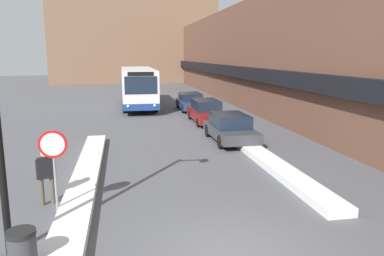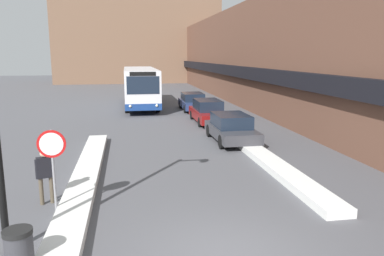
# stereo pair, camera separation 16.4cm
# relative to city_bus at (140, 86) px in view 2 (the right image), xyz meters

# --- Properties ---
(building_row_right) EXTENTS (5.50, 60.00, 8.67)m
(building_row_right) POSITION_rel_city_bus_xyz_m (10.86, -1.41, 2.54)
(building_row_right) COLOR brown
(building_row_right) RESTS_ON ground_plane
(building_backdrop_far) EXTENTS (26.00, 8.00, 15.73)m
(building_backdrop_far) POSITION_rel_city_bus_xyz_m (0.89, 30.44, 6.08)
(building_backdrop_far) COLOR brown
(building_backdrop_far) RESTS_ON ground_plane
(snow_bank_left) EXTENTS (0.90, 14.86, 0.27)m
(snow_bank_left) POSITION_rel_city_bus_xyz_m (-2.71, -20.41, -1.65)
(snow_bank_left) COLOR silver
(snow_bank_left) RESTS_ON ground_plane
(snow_bank_right) EXTENTS (0.90, 11.10, 0.27)m
(snow_bank_right) POSITION_rel_city_bus_xyz_m (4.49, -18.49, -1.65)
(snow_bank_right) COLOR silver
(snow_bank_right) RESTS_ON ground_plane
(city_bus) EXTENTS (2.68, 11.65, 3.28)m
(city_bus) POSITION_rel_city_bus_xyz_m (0.00, 0.00, 0.00)
(city_bus) COLOR silver
(city_bus) RESTS_ON ground_plane
(parked_car_front) EXTENTS (1.94, 4.42, 1.42)m
(parked_car_front) POSITION_rel_city_bus_xyz_m (4.09, -14.42, -1.06)
(parked_car_front) COLOR #38383D
(parked_car_front) RESTS_ON ground_plane
(parked_car_middle) EXTENTS (1.83, 4.73, 1.51)m
(parked_car_middle) POSITION_rel_city_bus_xyz_m (4.09, -8.76, -1.04)
(parked_car_middle) COLOR maroon
(parked_car_middle) RESTS_ON ground_plane
(parked_car_back) EXTENTS (1.86, 4.42, 1.40)m
(parked_car_back) POSITION_rel_city_bus_xyz_m (4.09, -3.00, -1.08)
(parked_car_back) COLOR navy
(parked_car_back) RESTS_ON ground_plane
(stop_sign) EXTENTS (0.76, 0.08, 2.44)m
(stop_sign) POSITION_rel_city_bus_xyz_m (-3.20, -22.42, -0.01)
(stop_sign) COLOR gray
(stop_sign) RESTS_ON ground_plane
(street_lamp) EXTENTS (1.46, 0.36, 6.49)m
(street_lamp) POSITION_rel_city_bus_xyz_m (-3.66, -24.32, 2.23)
(street_lamp) COLOR black
(street_lamp) RESTS_ON ground_plane
(pedestrian) EXTENTS (0.52, 0.34, 1.68)m
(pedestrian) POSITION_rel_city_bus_xyz_m (-3.63, -21.46, -0.77)
(pedestrian) COLOR brown
(pedestrian) RESTS_ON ground_plane
(trash_bin) EXTENTS (0.59, 0.59, 0.95)m
(trash_bin) POSITION_rel_city_bus_xyz_m (-3.43, -25.20, -1.30)
(trash_bin) COLOR #38383D
(trash_bin) RESTS_ON ground_plane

